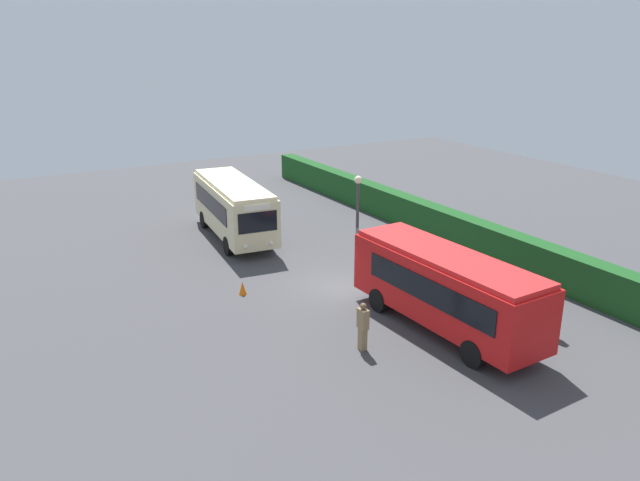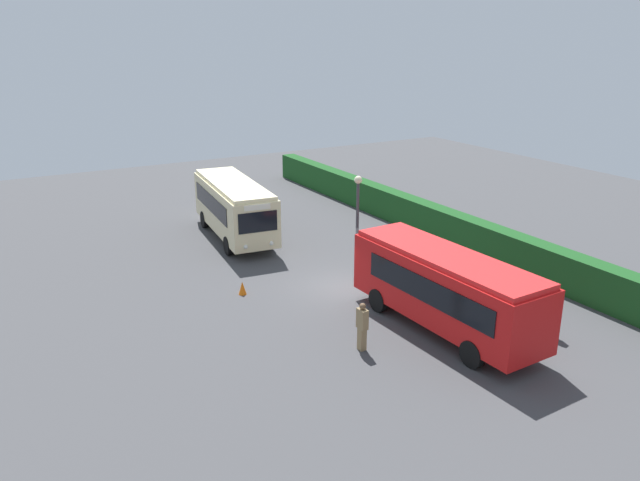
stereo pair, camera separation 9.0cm
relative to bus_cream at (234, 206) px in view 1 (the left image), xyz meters
name	(u,v)px [view 1 (the left image)]	position (x,y,z in m)	size (l,w,h in m)	color
ground_plane	(343,287)	(9.23, 1.49, -1.87)	(64.00, 64.00, 0.00)	#424244
bus_cream	(234,206)	(0.00, 0.00, 0.00)	(8.81, 3.40, 3.26)	beige
bus_red	(446,286)	(14.84, 2.62, -0.05)	(8.91, 2.80, 3.16)	red
person_left	(363,325)	(14.64, -1.07, -0.88)	(0.45, 0.26, 1.87)	olive
person_center	(551,313)	(17.25, 5.90, -0.97)	(0.47, 0.35, 1.71)	maroon
hedge_row	(480,239)	(9.23, 9.94, -0.96)	(44.00, 1.01, 1.82)	#1A4C1D
traffic_cone	(243,288)	(7.70, -2.86, -1.57)	(0.36, 0.36, 0.60)	orange
lamppost	(358,214)	(8.58, 2.64, 1.28)	(0.36, 0.36, 4.97)	#38383D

